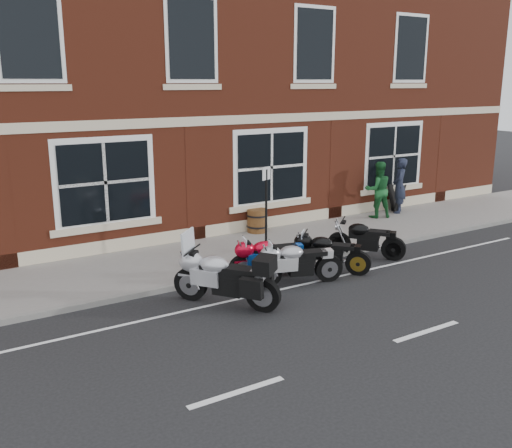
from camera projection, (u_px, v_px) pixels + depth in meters
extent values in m
plane|color=black|center=(324.00, 283.00, 12.89)|extent=(80.00, 80.00, 0.00)
cube|color=slate|center=(255.00, 249.00, 15.35)|extent=(30.00, 3.00, 0.12)
cube|color=slate|center=(288.00, 264.00, 14.05)|extent=(30.00, 0.16, 0.12)
cube|color=maroon|center=(143.00, 36.00, 20.09)|extent=(24.00, 12.00, 12.00)
cylinder|color=black|center=(191.00, 283.00, 11.86)|extent=(0.54, 0.67, 0.72)
cylinder|color=black|center=(264.00, 294.00, 11.26)|extent=(0.54, 0.67, 0.72)
cube|color=black|center=(224.00, 270.00, 11.49)|extent=(0.74, 0.88, 0.25)
ellipsoid|color=#AEAEB3|center=(216.00, 263.00, 11.52)|extent=(0.69, 0.74, 0.36)
cube|color=black|center=(244.00, 269.00, 11.30)|extent=(0.60, 0.67, 0.11)
cube|color=silver|center=(191.00, 240.00, 11.63)|extent=(0.41, 0.31, 0.50)
cylinder|color=black|center=(242.00, 268.00, 13.01)|extent=(0.63, 0.26, 0.62)
cylinder|color=black|center=(299.00, 261.00, 13.45)|extent=(0.63, 0.26, 0.62)
cube|color=black|center=(269.00, 251.00, 13.13)|extent=(0.81, 0.40, 0.21)
ellipsoid|color=#B4071F|center=(263.00, 247.00, 13.06)|extent=(0.61, 0.46, 0.31)
cube|color=black|center=(284.00, 246.00, 13.24)|extent=(0.58, 0.37, 0.10)
cylinder|color=black|center=(302.00, 258.00, 13.78)|extent=(0.49, 0.53, 0.60)
cylinder|color=black|center=(358.00, 263.00, 13.39)|extent=(0.49, 0.53, 0.60)
cube|color=black|center=(328.00, 247.00, 13.52)|extent=(0.66, 0.72, 0.21)
ellipsoid|color=black|center=(322.00, 242.00, 13.54)|extent=(0.60, 0.62, 0.30)
cube|color=black|center=(344.00, 245.00, 13.40)|extent=(0.52, 0.55, 0.09)
cylinder|color=black|center=(267.00, 273.00, 12.61)|extent=(0.65, 0.31, 0.64)
cylinder|color=black|center=(328.00, 268.00, 12.97)|extent=(0.65, 0.31, 0.64)
cube|color=black|center=(296.00, 256.00, 12.69)|extent=(0.83, 0.46, 0.22)
ellipsoid|color=#9C9B9F|center=(290.00, 252.00, 12.63)|extent=(0.64, 0.51, 0.32)
cube|color=black|center=(313.00, 251.00, 12.77)|extent=(0.60, 0.41, 0.10)
cylinder|color=black|center=(339.00, 243.00, 14.97)|extent=(0.48, 0.56, 0.62)
cylinder|color=black|center=(394.00, 248.00, 14.50)|extent=(0.48, 0.56, 0.62)
cube|color=black|center=(365.00, 233.00, 14.67)|extent=(0.66, 0.75, 0.21)
ellipsoid|color=black|center=(359.00, 229.00, 14.69)|extent=(0.61, 0.64, 0.31)
cube|color=black|center=(380.00, 232.00, 14.53)|extent=(0.53, 0.57, 0.10)
imported|color=#1C2133|center=(399.00, 186.00, 19.12)|extent=(0.80, 0.78, 1.85)
imported|color=#185425|center=(378.00, 190.00, 18.46)|extent=(1.07, 0.95, 1.83)
cylinder|color=#533B16|center=(257.00, 221.00, 16.77)|extent=(0.59, 0.59, 0.68)
cylinder|color=black|center=(257.00, 226.00, 16.81)|extent=(0.62, 0.62, 0.05)
cylinder|color=black|center=(257.00, 215.00, 16.73)|extent=(0.62, 0.62, 0.05)
cylinder|color=black|center=(266.00, 213.00, 14.32)|extent=(0.06, 0.06, 2.21)
cube|color=silver|center=(266.00, 173.00, 14.08)|extent=(0.30, 0.15, 0.32)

